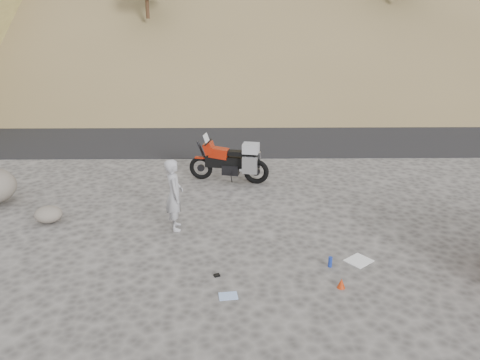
{
  "coord_description": "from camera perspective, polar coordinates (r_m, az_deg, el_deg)",
  "views": [
    {
      "loc": [
        0.05,
        -9.29,
        4.77
      ],
      "look_at": [
        0.17,
        0.81,
        1.0
      ],
      "focal_mm": 35.0,
      "sensor_mm": 36.0,
      "label": 1
    }
  ],
  "objects": [
    {
      "name": "gear_white_cloth",
      "position": [
        9.74,
        14.28,
        -9.51
      ],
      "size": [
        0.62,
        0.62,
        0.02
      ],
      "primitive_type": "cube",
      "rotation": [
        0.0,
        0.0,
        0.68
      ],
      "color": "white",
      "rests_on": "ground"
    },
    {
      "name": "gear_blue_cloth",
      "position": [
        8.43,
        -1.44,
        -13.95
      ],
      "size": [
        0.36,
        0.28,
        0.01
      ],
      "primitive_type": "cube",
      "rotation": [
        0.0,
        0.0,
        0.13
      ],
      "color": "#95B2E6",
      "rests_on": "ground"
    },
    {
      "name": "gear_funnel",
      "position": [
        8.79,
        12.25,
        -12.2
      ],
      "size": [
        0.16,
        0.16,
        0.19
      ],
      "primitive_type": "cone",
      "rotation": [
        0.0,
        0.0,
        -0.06
      ],
      "color": "#B42F0C",
      "rests_on": "ground"
    },
    {
      "name": "man",
      "position": [
        10.85,
        -7.79,
        -5.82
      ],
      "size": [
        0.5,
        0.67,
        1.65
      ],
      "primitive_type": "imported",
      "rotation": [
        0.0,
        0.0,
        1.76
      ],
      "color": "#9A9A9F",
      "rests_on": "ground"
    },
    {
      "name": "gear_glove_b",
      "position": [
        8.98,
        -2.84,
        -11.52
      ],
      "size": [
        0.13,
        0.12,
        0.04
      ],
      "primitive_type": "cube",
      "rotation": [
        0.0,
        0.0,
        0.41
      ],
      "color": "black",
      "rests_on": "ground"
    },
    {
      "name": "gear_bottle",
      "position": [
        9.38,
        10.94,
        -9.78
      ],
      "size": [
        0.1,
        0.1,
        0.21
      ],
      "primitive_type": "cylinder",
      "rotation": [
        0.0,
        0.0,
        0.37
      ],
      "color": "navy",
      "rests_on": "ground"
    },
    {
      "name": "ground",
      "position": [
        10.44,
        -0.88,
        -6.71
      ],
      "size": [
        140.0,
        140.0,
        0.0
      ],
      "primitive_type": "plane",
      "color": "#44413F",
      "rests_on": "ground"
    },
    {
      "name": "road",
      "position": [
        18.9,
        -0.81,
        5.87
      ],
      "size": [
        120.0,
        7.0,
        0.05
      ],
      "primitive_type": "cube",
      "color": "black",
      "rests_on": "ground"
    },
    {
      "name": "motorcycle",
      "position": [
        13.34,
        -0.97,
        2.24
      ],
      "size": [
        2.32,
        0.96,
        1.39
      ],
      "rotation": [
        0.0,
        0.0,
        -0.21
      ],
      "color": "black",
      "rests_on": "ground"
    },
    {
      "name": "small_rock",
      "position": [
        11.85,
        -22.33,
        -3.89
      ],
      "size": [
        0.71,
        0.66,
        0.38
      ],
      "rotation": [
        0.0,
        0.0,
        0.13
      ],
      "color": "#5B564E",
      "rests_on": "ground"
    }
  ]
}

